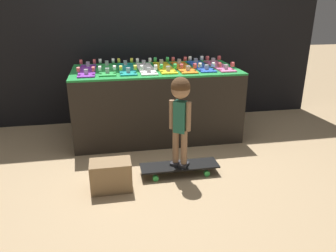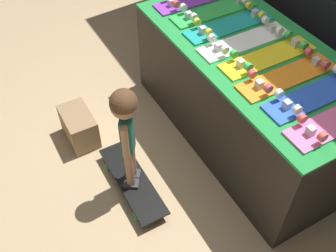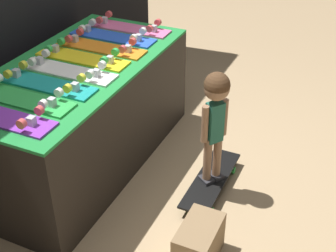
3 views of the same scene
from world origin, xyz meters
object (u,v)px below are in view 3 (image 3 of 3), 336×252
storage_box (199,243)px  skateboard_pink_on_rack (129,27)px  skateboard_yellow_on_rack (82,57)px  skateboard_orange_on_rack (101,46)px  skateboard_blue_on_rack (113,36)px  skateboard_on_floor (211,180)px  child (216,108)px  skateboard_white_on_rack (68,70)px  skateboard_teal_on_rack (45,83)px  skateboard_green_on_rack (21,97)px

storage_box → skateboard_pink_on_rack: bearing=41.1°
skateboard_yellow_on_rack → skateboard_orange_on_rack: (0.21, -0.02, 0.00)m
skateboard_yellow_on_rack → skateboard_blue_on_rack: bearing=0.6°
skateboard_on_floor → storage_box: storage_box is taller
skateboard_orange_on_rack → child: bearing=-104.3°
skateboard_white_on_rack → skateboard_blue_on_rack: same height
skateboard_teal_on_rack → skateboard_blue_on_rack: 0.84m
skateboard_yellow_on_rack → skateboard_orange_on_rack: bearing=-5.7°
storage_box → skateboard_white_on_rack: bearing=68.2°
skateboard_green_on_rack → skateboard_pink_on_rack: (1.27, -0.03, 0.00)m
skateboard_teal_on_rack → storage_box: skateboard_teal_on_rack is taller
skateboard_teal_on_rack → skateboard_blue_on_rack: size_ratio=1.00×
skateboard_teal_on_rack → skateboard_blue_on_rack: bearing=0.6°
skateboard_green_on_rack → skateboard_yellow_on_rack: size_ratio=1.00×
skateboard_teal_on_rack → skateboard_on_floor: size_ratio=0.94×
child → storage_box: child is taller
skateboard_yellow_on_rack → skateboard_orange_on_rack: 0.21m
skateboard_green_on_rack → skateboard_white_on_rack: (0.42, -0.04, 0.00)m
skateboard_green_on_rack → storage_box: (-0.03, -1.16, -0.68)m
skateboard_green_on_rack → skateboard_orange_on_rack: same height
skateboard_blue_on_rack → skateboard_on_floor: bearing=-114.7°
skateboard_yellow_on_rack → skateboard_pink_on_rack: 0.63m
skateboard_yellow_on_rack → skateboard_blue_on_rack: (0.42, 0.00, 0.00)m
skateboard_on_floor → skateboard_pink_on_rack: bearing=55.5°
skateboard_teal_on_rack → skateboard_white_on_rack: same height
skateboard_green_on_rack → skateboard_teal_on_rack: bearing=-4.3°
storage_box → child: bearing=13.6°
child → storage_box: bearing=-132.5°
skateboard_pink_on_rack → skateboard_on_floor: size_ratio=0.94×
skateboard_blue_on_rack → skateboard_yellow_on_rack: bearing=-179.4°
child → skateboard_pink_on_rack: bearing=89.4°
skateboard_white_on_rack → skateboard_pink_on_rack: 0.84m
skateboard_green_on_rack → skateboard_on_floor: size_ratio=0.94×
skateboard_blue_on_rack → child: child is taller
skateboard_yellow_on_rack → skateboard_on_floor: skateboard_yellow_on_rack is taller
skateboard_teal_on_rack → skateboard_white_on_rack: (0.21, -0.02, 0.00)m
skateboard_orange_on_rack → skateboard_blue_on_rack: same height
skateboard_green_on_rack → storage_box: bearing=-91.3°
skateboard_pink_on_rack → storage_box: bearing=-138.9°
skateboard_orange_on_rack → skateboard_blue_on_rack: bearing=7.0°
skateboard_orange_on_rack → skateboard_on_floor: 1.25m
skateboard_green_on_rack → skateboard_white_on_rack: size_ratio=1.00×
skateboard_green_on_rack → skateboard_pink_on_rack: bearing=-1.4°
skateboard_yellow_on_rack → child: size_ratio=0.83×
skateboard_blue_on_rack → skateboard_pink_on_rack: 0.21m
skateboard_blue_on_rack → storage_box: bearing=-133.2°
skateboard_green_on_rack → skateboard_on_floor: skateboard_green_on_rack is taller
skateboard_orange_on_rack → skateboard_pink_on_rack: size_ratio=1.00×
skateboard_on_floor → child: child is taller
skateboard_blue_on_rack → skateboard_pink_on_rack: same height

